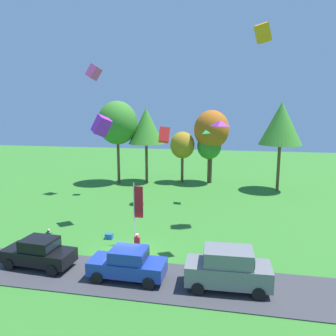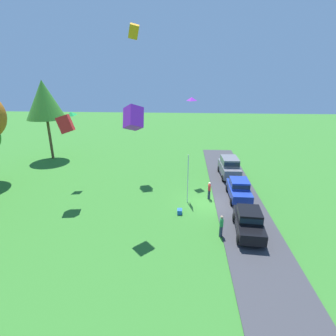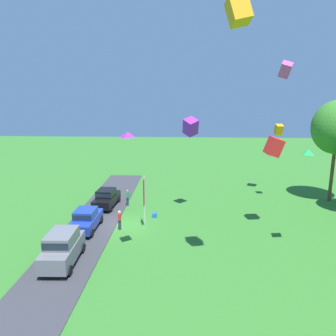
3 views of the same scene
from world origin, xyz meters
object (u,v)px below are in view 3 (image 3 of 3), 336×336
(kite_box_low_drifter, at_px, (239,10))
(car_sedan_far_end, at_px, (86,219))
(kite_diamond_high_left, at_px, (128,135))
(kite_box_mid_center, at_px, (279,129))
(car_sedan_near_entrance, at_px, (106,197))
(flag_banner, at_px, (144,196))
(kite_diamond_over_trees, at_px, (308,152))
(person_watching_sky, at_px, (120,220))
(kite_box_high_right, at_px, (274,147))
(kite_box_topmost, at_px, (286,70))
(person_on_lawn, at_px, (128,198))
(cooler_box, at_px, (154,215))
(car_suv_mid_row, at_px, (62,247))
(kite_box_trailing_tail, at_px, (191,127))

(kite_box_low_drifter, bearing_deg, car_sedan_far_end, -125.20)
(car_sedan_far_end, xyz_separation_m, kite_diamond_high_left, (4.87, 4.62, 7.82))
(kite_box_mid_center, bearing_deg, car_sedan_far_end, -64.10)
(car_sedan_near_entrance, height_order, flag_banner, flag_banner)
(kite_box_low_drifter, height_order, kite_diamond_over_trees, kite_box_low_drifter)
(person_watching_sky, bearing_deg, kite_box_low_drifter, 45.45)
(flag_banner, relative_size, kite_box_high_right, 3.21)
(kite_box_low_drifter, distance_m, kite_box_topmost, 19.10)
(person_watching_sky, distance_m, person_on_lawn, 6.18)
(car_sedan_near_entrance, xyz_separation_m, kite_box_mid_center, (-2.92, 17.73, 6.74))
(car_sedan_near_entrance, distance_m, flag_banner, 7.01)
(kite_box_topmost, height_order, kite_box_mid_center, kite_box_topmost)
(person_watching_sky, bearing_deg, kite_diamond_high_left, 19.23)
(flag_banner, xyz_separation_m, cooler_box, (-2.46, 0.65, -2.72))
(car_sedan_near_entrance, xyz_separation_m, flag_banner, (5.03, 4.52, 1.88))
(car_sedan_near_entrance, bearing_deg, flag_banner, 41.94)
(car_sedan_far_end, xyz_separation_m, flag_banner, (-0.85, 4.89, 1.88))
(car_suv_mid_row, relative_size, person_watching_sky, 2.73)
(kite_box_high_right, xyz_separation_m, kite_box_trailing_tail, (-3.88, -6.76, 1.22))
(car_sedan_far_end, bearing_deg, kite_box_low_drifter, 54.80)
(kite_diamond_high_left, bearing_deg, car_sedan_near_entrance, -158.46)
(flag_banner, bearing_deg, car_sedan_near_entrance, -138.06)
(kite_box_low_drifter, distance_m, kite_box_mid_center, 19.61)
(person_watching_sky, height_order, kite_box_low_drifter, kite_box_low_drifter)
(car_sedan_far_end, bearing_deg, kite_diamond_high_left, 43.49)
(flag_banner, relative_size, kite_box_trailing_tail, 3.12)
(car_suv_mid_row, relative_size, kite_box_trailing_tail, 3.16)
(car_sedan_near_entrance, distance_m, kite_box_low_drifter, 22.52)
(flag_banner, distance_m, kite_box_low_drifter, 16.43)
(kite_box_low_drifter, xyz_separation_m, kite_box_mid_center, (-16.51, 7.17, -7.79))
(kite_box_trailing_tail, bearing_deg, kite_box_low_drifter, 9.26)
(car_sedan_far_end, distance_m, kite_box_trailing_tail, 12.56)
(kite_box_high_right, distance_m, kite_box_mid_center, 8.11)
(car_suv_mid_row, bearing_deg, cooler_box, 148.56)
(kite_diamond_high_left, bearing_deg, kite_box_high_right, 118.43)
(cooler_box, relative_size, kite_diamond_over_trees, 0.59)
(car_sedan_near_entrance, height_order, kite_box_low_drifter, kite_box_low_drifter)
(car_sedan_far_end, xyz_separation_m, kite_box_topmost, (-9.69, 18.59, 12.77))
(person_on_lawn, bearing_deg, car_suv_mid_row, -11.23)
(car_sedan_near_entrance, bearing_deg, cooler_box, 63.59)
(car_suv_mid_row, xyz_separation_m, kite_box_high_right, (-6.76, 15.57, 5.90))
(kite_diamond_over_trees, bearing_deg, car_sedan_near_entrance, -118.32)
(car_sedan_near_entrance, bearing_deg, kite_box_trailing_tail, 83.92)
(car_suv_mid_row, bearing_deg, flag_banner, 143.41)
(kite_box_mid_center, bearing_deg, kite_box_high_right, -17.86)
(car_suv_mid_row, xyz_separation_m, kite_box_trailing_tail, (-10.64, 8.81, 7.11))
(person_on_lawn, height_order, kite_box_low_drifter, kite_box_low_drifter)
(person_watching_sky, distance_m, cooler_box, 4.13)
(car_sedan_far_end, relative_size, kite_diamond_high_left, 4.57)
(kite_box_topmost, bearing_deg, person_on_lawn, -78.61)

